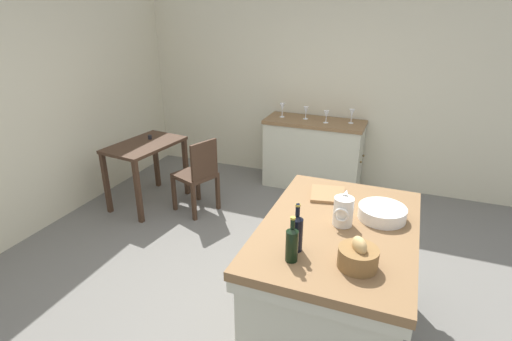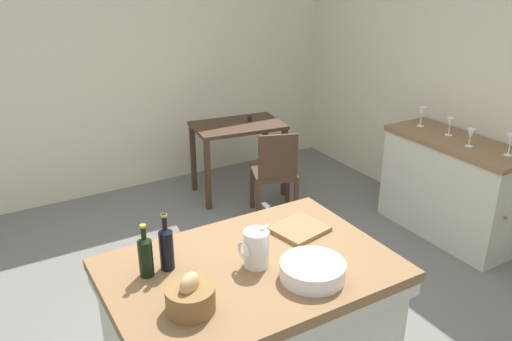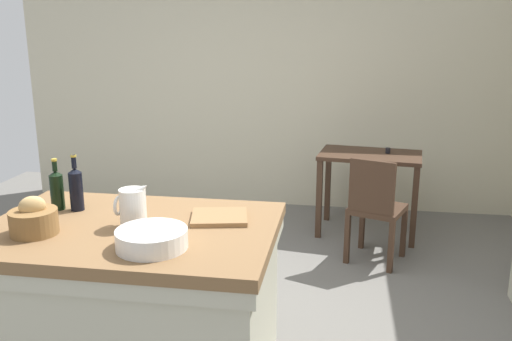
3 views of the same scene
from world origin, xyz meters
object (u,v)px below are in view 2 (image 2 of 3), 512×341
(side_cabinet, at_px, (451,188))
(wine_glass_middle, at_px, (450,123))
(wine_glass_right, at_px, (422,113))
(writing_desk, at_px, (238,136))
(pitcher, at_px, (256,248))
(wash_bowl, at_px, (312,270))
(bread_basket, at_px, (190,297))
(wine_bottle_dark, at_px, (166,247))
(wine_bottle_amber, at_px, (146,255))
(wine_glass_far_left, at_px, (511,141))
(cutting_board, at_px, (299,229))
(wooden_chair, at_px, (275,172))
(island_table, at_px, (251,331))
(wine_glass_left, at_px, (471,134))

(side_cabinet, distance_m, wine_glass_middle, 0.57)
(wine_glass_right, bearing_deg, wine_glass_middle, -86.92)
(writing_desk, bearing_deg, pitcher, -116.68)
(side_cabinet, relative_size, wash_bowl, 3.95)
(bread_basket, height_order, wine_bottle_dark, wine_bottle_dark)
(writing_desk, height_order, bread_basket, bread_basket)
(wine_bottle_dark, xyz_separation_m, wine_glass_right, (2.87, 1.02, -0.01))
(wine_bottle_dark, height_order, wine_bottle_amber, wine_bottle_dark)
(writing_desk, height_order, wine_glass_far_left, wine_glass_far_left)
(bread_basket, distance_m, cutting_board, 0.89)
(wine_bottle_dark, bearing_deg, bread_basket, -95.37)
(cutting_board, bearing_deg, wine_bottle_dark, 178.31)
(cutting_board, bearing_deg, wine_glass_far_left, 4.41)
(writing_desk, height_order, wine_bottle_dark, wine_bottle_dark)
(wash_bowl, height_order, wine_glass_far_left, wine_glass_far_left)
(wooden_chair, height_order, wine_glass_far_left, wine_glass_far_left)
(cutting_board, distance_m, wine_bottle_amber, 0.90)
(island_table, relative_size, cutting_board, 5.13)
(pitcher, height_order, bread_basket, pitcher)
(writing_desk, xyz_separation_m, wash_bowl, (-1.08, -2.74, 0.31))
(wine_bottle_amber, bearing_deg, island_table, -20.88)
(wine_bottle_dark, bearing_deg, island_table, -26.75)
(wooden_chair, xyz_separation_m, wine_glass_right, (1.19, -0.61, 0.55))
(wine_glass_far_left, distance_m, wine_glass_left, 0.31)
(bread_basket, height_order, wine_glass_middle, bread_basket)
(side_cabinet, relative_size, cutting_board, 4.49)
(pitcher, bearing_deg, wine_glass_left, 14.75)
(wine_glass_far_left, bearing_deg, side_cabinet, 95.61)
(wine_glass_middle, bearing_deg, bread_basket, -159.82)
(wine_bottle_dark, xyz_separation_m, wine_glass_far_left, (2.90, 0.14, -0.01))
(wash_bowl, distance_m, wine_glass_left, 2.39)
(wine_bottle_dark, height_order, wine_glass_left, wine_bottle_dark)
(cutting_board, height_order, wine_glass_right, wine_glass_right)
(side_cabinet, distance_m, wine_bottle_amber, 3.08)
(island_table, height_order, pitcher, pitcher)
(wash_bowl, distance_m, bread_basket, 0.62)
(wash_bowl, bearing_deg, wine_glass_left, 21.33)
(wine_glass_left, height_order, wine_glass_middle, wine_glass_middle)
(wine_bottle_amber, distance_m, wine_glass_right, 3.15)
(wooden_chair, xyz_separation_m, wine_bottle_dark, (-1.68, -1.63, 0.55))
(wooden_chair, distance_m, cutting_board, 1.92)
(wine_bottle_dark, relative_size, wine_bottle_amber, 1.09)
(wine_bottle_amber, relative_size, wine_glass_right, 1.56)
(wine_glass_right, bearing_deg, pitcher, -153.69)
(wooden_chair, distance_m, wash_bowl, 2.39)
(wine_bottle_dark, bearing_deg, wine_glass_middle, 13.84)
(wooden_chair, bearing_deg, wash_bowl, -118.11)
(wooden_chair, height_order, wine_bottle_dark, wine_bottle_dark)
(wine_bottle_amber, bearing_deg, wine_glass_middle, 13.42)
(side_cabinet, bearing_deg, writing_desk, 125.02)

